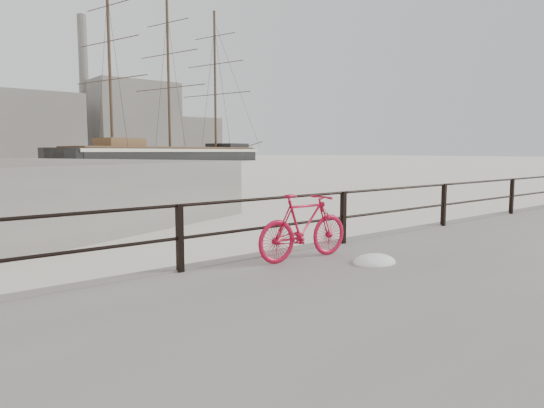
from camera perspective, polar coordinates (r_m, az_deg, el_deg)
ground at (r=12.36m, az=18.80°, el=-3.95°), size 400.00×400.00×0.00m
guardrail at (r=12.16m, az=19.54°, el=-0.09°), size 28.00×0.10×1.00m
bicycle at (r=7.90m, az=3.77°, el=-2.66°), size 1.81×0.37×1.09m
barque_black at (r=101.39m, az=-11.87°, el=4.89°), size 63.92×35.06×34.37m
industrial_west at (r=149.66m, az=-27.90°, el=8.14°), size 32.00×18.00×18.00m
industrial_mid at (r=165.19m, az=-16.18°, el=9.40°), size 26.00×20.00×24.00m
industrial_east at (r=179.69m, az=-9.96°, el=7.68°), size 20.00×16.00×14.00m
smokestack at (r=166.11m, az=-21.21°, el=12.68°), size 2.80×2.80×44.00m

